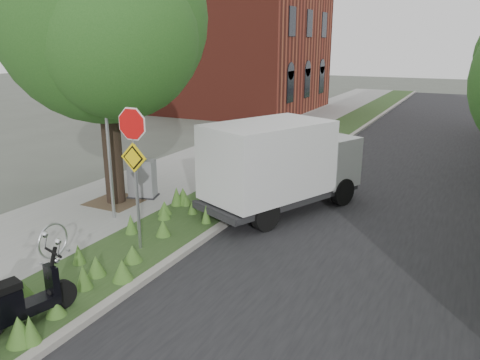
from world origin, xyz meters
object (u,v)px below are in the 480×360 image
object	(u,v)px
sign_assembly	(134,150)
utility_cabinet	(142,179)
box_truck	(280,162)
scooter_far	(13,306)

from	to	relation	value
sign_assembly	utility_cabinet	distance (m)	4.02
sign_assembly	utility_cabinet	bearing A→B (deg)	126.93
box_truck	sign_assembly	bearing A→B (deg)	-113.29
box_truck	utility_cabinet	world-z (taller)	box_truck
sign_assembly	box_truck	world-z (taller)	sign_assembly
box_truck	scooter_far	bearing A→B (deg)	-101.94
scooter_far	box_truck	bearing A→B (deg)	78.06
scooter_far	box_truck	xyz separation A→B (m)	(1.53, 7.21, 0.87)
box_truck	utility_cabinet	distance (m)	4.08
scooter_far	sign_assembly	bearing A→B (deg)	92.86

